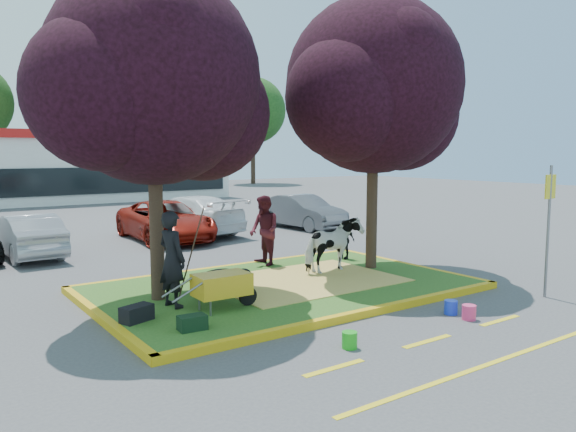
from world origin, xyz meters
TOP-DOWN VIEW (x-y plane):
  - ground at (0.00, 0.00)m, footprint 90.00×90.00m
  - median_island at (0.00, 0.00)m, footprint 8.00×5.00m
  - curb_near at (0.00, -2.58)m, footprint 8.30×0.16m
  - curb_far at (0.00, 2.58)m, footprint 8.30×0.16m
  - curb_left at (-4.08, 0.00)m, footprint 0.16×5.30m
  - curb_right at (4.08, 0.00)m, footprint 0.16×5.30m
  - straw_bedding at (0.60, 0.00)m, footprint 4.20×3.00m
  - tree_purple_left at (-2.78, 0.38)m, footprint 5.06×4.20m
  - tree_purple_right at (2.92, 0.18)m, footprint 5.30×4.40m
  - fire_lane_stripe_a at (-2.00, -4.20)m, footprint 1.10×0.12m
  - fire_lane_stripe_b at (0.00, -4.20)m, footprint 1.10×0.12m
  - fire_lane_stripe_c at (2.00, -4.20)m, footprint 1.10×0.12m
  - fire_lane_long at (0.00, -5.40)m, footprint 6.00×0.10m
  - retail_building at (2.00, 27.98)m, footprint 20.40×8.40m
  - treeline at (1.23, 37.61)m, footprint 46.58×7.80m
  - cow at (1.74, 0.33)m, footprint 1.66×0.91m
  - calf at (-1.55, 0.11)m, footprint 1.29×0.90m
  - handler at (-2.79, -0.31)m, footprint 0.58×0.76m
  - visitor_a at (0.82, 2.06)m, footprint 0.78×0.95m
  - visitor_b at (3.13, 1.53)m, footprint 0.46×0.69m
  - wheelbarrow at (-2.11, -1.06)m, footprint 1.86×0.64m
  - gear_bag_dark at (-3.70, -0.83)m, footprint 0.63×0.47m
  - gear_bag_green at (-3.11, -1.82)m, footprint 0.48×0.32m
  - sign_post at (4.30, -3.73)m, footprint 0.40×0.06m
  - bucket_green at (-1.26, -3.70)m, footprint 0.32×0.32m
  - bucket_pink at (1.58, -3.83)m, footprint 0.26×0.26m
  - bucket_blue at (1.59, -3.40)m, footprint 0.30×0.30m
  - car_silver at (-3.88, 7.71)m, footprint 1.50×3.98m
  - car_red at (0.75, 8.43)m, footprint 2.51×5.09m
  - car_white at (2.06, 9.26)m, footprint 3.02×5.38m
  - car_grey at (6.57, 8.08)m, footprint 1.73×4.24m

SIDE VIEW (x-z plane):
  - ground at x=0.00m, z-range 0.00..0.00m
  - fire_lane_stripe_a at x=-2.00m, z-range 0.00..0.01m
  - fire_lane_stripe_b at x=0.00m, z-range 0.00..0.01m
  - fire_lane_stripe_c at x=2.00m, z-range 0.00..0.01m
  - fire_lane_long at x=0.00m, z-range 0.00..0.01m
  - median_island at x=0.00m, z-range 0.00..0.15m
  - curb_near at x=0.00m, z-range 0.00..0.15m
  - curb_far at x=0.00m, z-range 0.00..0.15m
  - curb_left at x=-4.08m, z-range 0.00..0.15m
  - curb_right at x=4.08m, z-range 0.00..0.15m
  - bucket_green at x=-1.26m, z-range 0.00..0.27m
  - bucket_blue at x=1.59m, z-range 0.00..0.27m
  - bucket_pink at x=1.58m, z-range 0.00..0.28m
  - straw_bedding at x=0.60m, z-range 0.15..0.16m
  - gear_bag_green at x=-3.11m, z-range 0.15..0.40m
  - gear_bag_dark at x=-3.70m, z-range 0.15..0.43m
  - calf at x=-1.55m, z-range 0.15..0.66m
  - wheelbarrow at x=-2.11m, z-range 0.28..0.98m
  - car_silver at x=-3.88m, z-range 0.00..1.30m
  - car_grey at x=6.57m, z-range 0.00..1.37m
  - visitor_b at x=3.13m, z-range 0.15..1.24m
  - car_red at x=0.75m, z-range 0.00..1.39m
  - car_white at x=2.06m, z-range 0.00..1.47m
  - cow at x=1.74m, z-range 0.15..1.49m
  - visitor_a at x=0.82m, z-range 0.15..1.99m
  - handler at x=-2.79m, z-range 0.15..2.01m
  - sign_post at x=4.30m, z-range 0.36..3.20m
  - retail_building at x=2.00m, z-range 0.05..4.45m
  - tree_purple_left at x=-2.78m, z-range 1.10..7.61m
  - tree_purple_right at x=2.92m, z-range 1.15..7.97m
  - treeline at x=1.23m, z-range 0.42..15.05m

